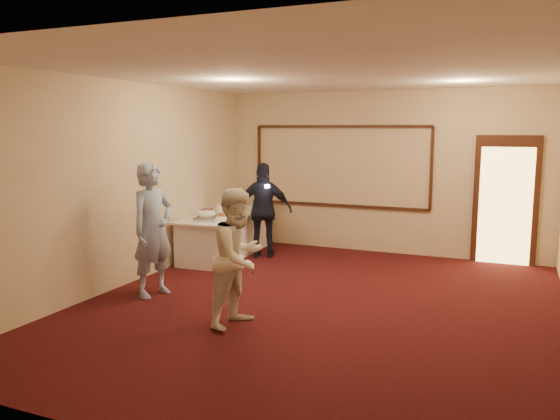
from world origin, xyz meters
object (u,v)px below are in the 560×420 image
(buffet_table, at_px, (226,235))
(tart, at_px, (224,215))
(woman, at_px, (239,257))
(pavlova_tray, at_px, (207,216))
(plate_stack_b, at_px, (241,207))
(plate_stack_a, at_px, (222,209))
(guest, at_px, (264,210))
(man, at_px, (153,230))
(cupcake_stand, at_px, (239,198))

(buffet_table, relative_size, tart, 8.86)
(buffet_table, height_order, woman, woman)
(buffet_table, bearing_deg, woman, -58.83)
(pavlova_tray, relative_size, plate_stack_b, 3.10)
(plate_stack_a, xyz_separation_m, plate_stack_b, (0.20, 0.37, -0.01))
(pavlova_tray, relative_size, guest, 0.32)
(plate_stack_a, bearing_deg, man, -82.36)
(buffet_table, distance_m, man, 2.60)
(cupcake_stand, height_order, woman, woman)
(cupcake_stand, bearing_deg, tart, -75.67)
(buffet_table, relative_size, pavlova_tray, 4.38)
(cupcake_stand, bearing_deg, woman, -62.73)
(plate_stack_b, bearing_deg, buffet_table, -106.62)
(tart, bearing_deg, buffet_table, 114.77)
(cupcake_stand, bearing_deg, guest, -39.38)
(plate_stack_b, bearing_deg, woman, -63.27)
(plate_stack_a, distance_m, man, 2.57)
(pavlova_tray, height_order, woman, woman)
(plate_stack_b, relative_size, man, 0.10)
(pavlova_tray, relative_size, tart, 2.02)
(buffet_table, relative_size, cupcake_stand, 4.92)
(pavlova_tray, bearing_deg, cupcake_stand, 97.89)
(buffet_table, distance_m, plate_stack_a, 0.48)
(plate_stack_a, distance_m, woman, 3.69)
(buffet_table, xyz_separation_m, plate_stack_a, (-0.09, 0.02, 0.47))
(buffet_table, bearing_deg, pavlova_tray, -86.20)
(plate_stack_b, bearing_deg, tart, -90.66)
(man, relative_size, guest, 1.08)
(buffet_table, bearing_deg, tart, -65.23)
(pavlova_tray, distance_m, man, 1.80)
(pavlova_tray, relative_size, woman, 0.34)
(man, xyz_separation_m, woman, (1.62, -0.57, -0.11))
(cupcake_stand, relative_size, plate_stack_b, 2.76)
(buffet_table, height_order, plate_stack_a, plate_stack_a)
(buffet_table, bearing_deg, plate_stack_b, 73.38)
(pavlova_tray, xyz_separation_m, tart, (0.06, 0.51, -0.05))
(plate_stack_a, bearing_deg, guest, 10.11)
(plate_stack_b, bearing_deg, plate_stack_a, -118.70)
(plate_stack_b, bearing_deg, man, -87.28)
(pavlova_tray, xyz_separation_m, man, (0.21, -1.79, 0.07))
(plate_stack_a, height_order, woman, woman)
(cupcake_stand, distance_m, guest, 1.14)
(plate_stack_a, relative_size, tart, 0.74)
(man, height_order, woman, man)
(tart, bearing_deg, plate_stack_a, 127.18)
(plate_stack_a, xyz_separation_m, woman, (1.96, -3.12, -0.04))
(pavlova_tray, xyz_separation_m, plate_stack_b, (0.07, 1.14, -0.01))
(plate_stack_a, bearing_deg, buffet_table, -13.43)
(cupcake_stand, relative_size, plate_stack_a, 2.42)
(cupcake_stand, bearing_deg, buffet_table, -78.71)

